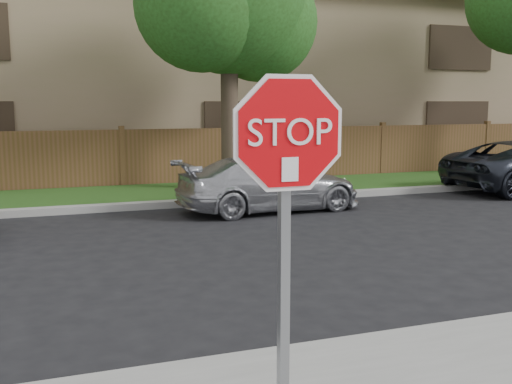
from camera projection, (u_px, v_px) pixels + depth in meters
name	position (u px, v px, depth m)	size (l,w,h in m)	color
ground	(280.00, 356.00, 5.56)	(90.00, 90.00, 0.00)	black
far_curb	(142.00, 206.00, 13.15)	(70.00, 0.30, 0.15)	gray
grass_strip	(132.00, 195.00, 14.69)	(70.00, 3.00, 0.12)	#1E4714
fence	(122.00, 159.00, 16.07)	(70.00, 0.12, 1.60)	brown
apartment_building	(100.00, 67.00, 20.88)	(35.20, 9.20, 7.20)	#917E5A
stop_sign	(287.00, 185.00, 3.73)	(1.01, 0.13, 2.55)	gray
sedan_right	(269.00, 184.00, 12.89)	(1.63, 4.02, 1.17)	silver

